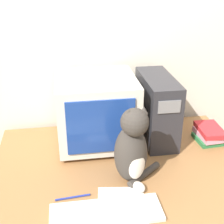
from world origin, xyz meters
TOP-DOWN VIEW (x-y plane):
  - wall_back at (0.00, 1.02)m, footprint 7.00×0.05m
  - desk at (0.00, 0.48)m, footprint 1.36×0.96m
  - crt_monitor at (-0.11, 0.71)m, footprint 0.44×0.42m
  - computer_tower at (0.24, 0.73)m, footprint 0.17×0.42m
  - keyboard at (-0.14, 0.13)m, footprint 0.48×0.16m
  - cat at (0.01, 0.34)m, footprint 0.27×0.23m
  - book_stack at (0.55, 0.64)m, footprint 0.16×0.20m
  - pen at (-0.28, 0.25)m, footprint 0.16×0.02m
  - paper_sheet at (-0.07, 0.14)m, footprint 0.25×0.32m

SIDE VIEW (x-z plane):
  - desk at x=0.00m, z-range 0.00..0.77m
  - paper_sheet at x=-0.07m, z-range 0.77..0.77m
  - pen at x=-0.28m, z-range 0.77..0.78m
  - keyboard at x=-0.14m, z-range 0.77..0.79m
  - book_stack at x=0.55m, z-range 0.77..0.85m
  - cat at x=0.01m, z-range 0.75..1.15m
  - computer_tower at x=0.24m, z-range 0.77..1.15m
  - crt_monitor at x=-0.11m, z-range 0.78..1.18m
  - wall_back at x=0.00m, z-range 0.00..2.50m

